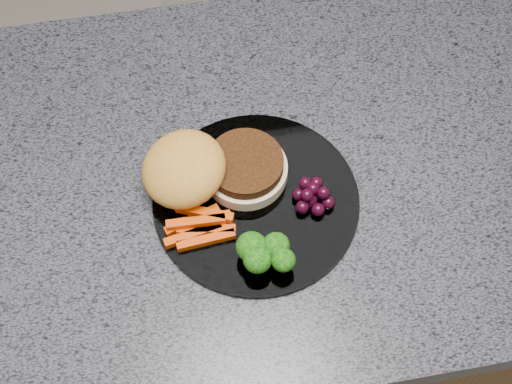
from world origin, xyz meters
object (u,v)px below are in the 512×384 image
at_px(plate, 256,201).
at_px(burger, 206,170).
at_px(island_cabinet, 205,306).
at_px(grape_bunch, 313,195).

distance_m(plate, burger, 0.07).
bearing_deg(plate, burger, 145.60).
height_order(island_cabinet, plate, plate).
relative_size(plate, grape_bunch, 5.02).
bearing_deg(grape_bunch, burger, 157.96).
bearing_deg(plate, island_cabinet, 150.53).
height_order(island_cabinet, grape_bunch, grape_bunch).
relative_size(plate, burger, 1.29).
relative_size(island_cabinet, burger, 5.98).
bearing_deg(island_cabinet, burger, -19.57).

